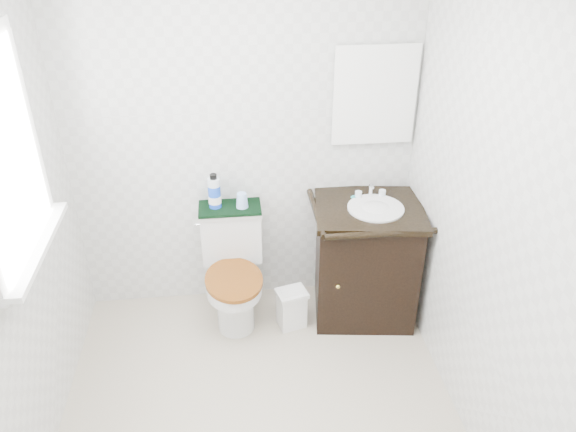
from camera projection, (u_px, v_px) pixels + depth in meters
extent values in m
plane|color=#A69B86|center=(262.00, 425.00, 3.07)|extent=(2.40, 2.40, 0.00)
plane|color=silver|center=(243.00, 138.00, 3.50)|extent=(2.40, 0.00, 2.40)
plane|color=silver|center=(494.00, 226.00, 2.58)|extent=(0.00, 2.40, 2.40)
cube|color=white|center=(0.00, 156.00, 2.41)|extent=(0.02, 0.70, 0.90)
cube|color=silver|center=(375.00, 95.00, 3.43)|extent=(0.50, 0.02, 0.60)
cylinder|color=silver|center=(235.00, 305.00, 3.67)|extent=(0.24, 0.24, 0.37)
cube|color=silver|center=(234.00, 282.00, 3.89)|extent=(0.24, 0.28, 0.37)
cube|color=silver|center=(231.00, 236.00, 3.72)|extent=(0.39, 0.18, 0.35)
cube|color=silver|center=(230.00, 211.00, 3.63)|extent=(0.41, 0.20, 0.03)
cylinder|color=silver|center=(234.00, 286.00, 3.55)|extent=(0.35, 0.35, 0.08)
cylinder|color=brown|center=(234.00, 280.00, 3.52)|extent=(0.40, 0.40, 0.03)
cube|color=black|center=(365.00, 263.00, 3.73)|extent=(0.70, 0.62, 0.78)
cube|color=black|center=(370.00, 210.00, 3.52)|extent=(0.75, 0.66, 0.04)
cylinder|color=silver|center=(376.00, 208.00, 3.49)|extent=(0.35, 0.35, 0.01)
ellipsoid|color=silver|center=(375.00, 216.00, 3.52)|extent=(0.30, 0.30, 0.15)
cylinder|color=silver|center=(371.00, 191.00, 3.59)|extent=(0.02, 0.02, 0.10)
cube|color=white|center=(292.00, 310.00, 3.72)|extent=(0.20, 0.17, 0.25)
cube|color=white|center=(292.00, 293.00, 3.66)|extent=(0.22, 0.20, 0.03)
cube|color=black|center=(230.00, 208.00, 3.62)|extent=(0.40, 0.22, 0.02)
cylinder|color=blue|center=(215.00, 196.00, 3.57)|extent=(0.08, 0.08, 0.15)
cylinder|color=silver|center=(214.00, 182.00, 3.52)|extent=(0.08, 0.08, 0.05)
cylinder|color=black|center=(213.00, 177.00, 3.50)|extent=(0.04, 0.04, 0.03)
cone|color=#98BEF9|center=(242.00, 200.00, 3.58)|extent=(0.08, 0.08, 0.10)
ellipsoid|color=teal|center=(356.00, 197.00, 3.61)|extent=(0.07, 0.05, 0.02)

